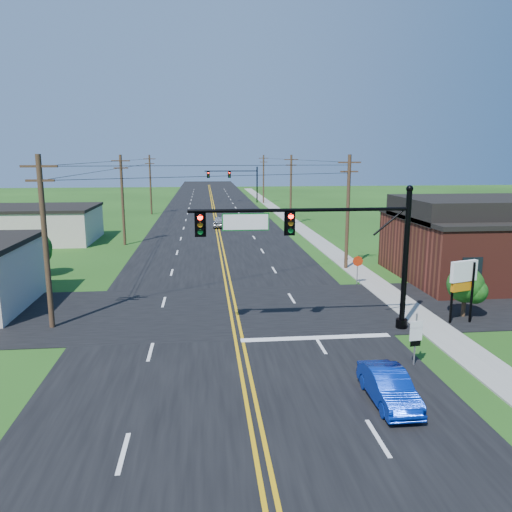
{
  "coord_description": "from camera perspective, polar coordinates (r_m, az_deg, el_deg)",
  "views": [
    {
      "loc": [
        -1.39,
        -16.03,
        8.93
      ],
      "look_at": [
        1.31,
        10.0,
        3.64
      ],
      "focal_mm": 35.0,
      "sensor_mm": 36.0,
      "label": 1
    }
  ],
  "objects": [
    {
      "name": "distant_car",
      "position": [
        63.16,
        -4.07,
        3.93
      ],
      "size": [
        2.21,
        4.34,
        1.41
      ],
      "primitive_type": "imported",
      "rotation": [
        0.0,
        0.0,
        3.01
      ],
      "color": "#A4A5A9",
      "rests_on": "ground"
    },
    {
      "name": "pylon_sign",
      "position": [
        28.79,
        22.62,
        -2.33
      ],
      "size": [
        1.67,
        0.74,
        3.45
      ],
      "rotation": [
        0.0,
        0.0,
        0.31
      ],
      "color": "black",
      "rests_on": "ground"
    },
    {
      "name": "ground",
      "position": [
        18.4,
        -0.89,
        -17.61
      ],
      "size": [
        260.0,
        260.0,
        0.0
      ],
      "primitive_type": "plane",
      "color": "#1C4012",
      "rests_on": "ground"
    },
    {
      "name": "route_sign",
      "position": [
        22.64,
        17.79,
        -8.66
      ],
      "size": [
        0.59,
        0.13,
        2.35
      ],
      "rotation": [
        0.0,
        0.0,
        0.12
      ],
      "color": "slate",
      "rests_on": "ground"
    },
    {
      "name": "utility_pole_left_c",
      "position": [
        78.56,
        -11.97,
        8.12
      ],
      "size": [
        1.8,
        0.28,
        9.0
      ],
      "color": "#3D2C1B",
      "rests_on": "ground"
    },
    {
      "name": "utility_pole_right_b",
      "position": [
        65.13,
        4.01,
        7.7
      ],
      "size": [
        1.8,
        0.28,
        9.0
      ],
      "color": "#3D2C1B",
      "rests_on": "ground"
    },
    {
      "name": "tree_left",
      "position": [
        40.63,
        -23.92,
        0.85
      ],
      "size": [
        2.4,
        2.4,
        3.37
      ],
      "color": "#3D2C1B",
      "rests_on": "ground"
    },
    {
      "name": "shrub_corner",
      "position": [
        30.15,
        22.82,
        -3.07
      ],
      "size": [
        2.0,
        2.0,
        2.86
      ],
      "color": "#3D2C1B",
      "rests_on": "ground"
    },
    {
      "name": "stop_sign",
      "position": [
        35.45,
        11.55,
        -0.91
      ],
      "size": [
        0.74,
        0.11,
        2.07
      ],
      "rotation": [
        0.0,
        0.0,
        -0.08
      ],
      "color": "slate",
      "rests_on": "ground"
    },
    {
      "name": "utility_pole_right_c",
      "position": [
        94.78,
        0.86,
        8.89
      ],
      "size": [
        1.8,
        0.28,
        9.0
      ],
      "color": "#3D2C1B",
      "rests_on": "ground"
    },
    {
      "name": "signal_mast_far",
      "position": [
        96.3,
        -2.49,
        8.82
      ],
      "size": [
        10.98,
        0.6,
        7.48
      ],
      "color": "black",
      "rests_on": "ground"
    },
    {
      "name": "signal_mast_main",
      "position": [
        25.05,
        7.37,
        1.73
      ],
      "size": [
        11.3,
        0.6,
        7.48
      ],
      "color": "black",
      "rests_on": "ground"
    },
    {
      "name": "cream_bldg_far",
      "position": [
        57.26,
        -23.84,
        3.36
      ],
      "size": [
        12.2,
        9.2,
        3.7
      ],
      "color": "beige",
      "rests_on": "ground"
    },
    {
      "name": "utility_pole_left_a",
      "position": [
        27.59,
        -22.96,
        1.74
      ],
      "size": [
        1.8,
        0.28,
        9.0
      ],
      "color": "#3D2C1B",
      "rests_on": "ground"
    },
    {
      "name": "road_cross",
      "position": [
        29.44,
        -2.97,
        -6.2
      ],
      "size": [
        70.0,
        10.0,
        0.04
      ],
      "primitive_type": "cube",
      "color": "black",
      "rests_on": "ground"
    },
    {
      "name": "utility_pole_right_a",
      "position": [
        39.86,
        10.45,
        5.18
      ],
      "size": [
        1.8,
        0.28,
        9.0
      ],
      "color": "#3D2C1B",
      "rests_on": "ground"
    },
    {
      "name": "sidewalk",
      "position": [
        57.96,
        5.98,
        2.55
      ],
      "size": [
        2.0,
        160.0,
        0.08
      ],
      "primitive_type": "cube",
      "color": "gray",
      "rests_on": "ground"
    },
    {
      "name": "blue_car",
      "position": [
        19.42,
        14.92,
        -14.34
      ],
      "size": [
        1.3,
        3.72,
        1.23
      ],
      "primitive_type": "imported",
      "rotation": [
        0.0,
        0.0,
        0.0
      ],
      "color": "#07289F",
      "rests_on": "ground"
    },
    {
      "name": "road_main",
      "position": [
        66.64,
        -4.7,
        3.71
      ],
      "size": [
        16.0,
        220.0,
        0.04
      ],
      "primitive_type": "cube",
      "color": "black",
      "rests_on": "ground"
    },
    {
      "name": "brick_building",
      "position": [
        40.73,
        25.85,
        0.99
      ],
      "size": [
        14.2,
        11.2,
        4.7
      ],
      "color": "maroon",
      "rests_on": "ground"
    },
    {
      "name": "utility_pole_left_b",
      "position": [
        51.84,
        -15.01,
        6.39
      ],
      "size": [
        1.8,
        0.28,
        9.0
      ],
      "color": "#3D2C1B",
      "rests_on": "ground"
    },
    {
      "name": "tree_right_back",
      "position": [
        45.92,
        16.41,
        3.04
      ],
      "size": [
        3.0,
        3.0,
        4.1
      ],
      "color": "#3D2C1B",
      "rests_on": "ground"
    }
  ]
}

